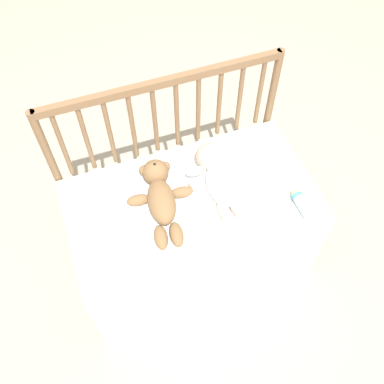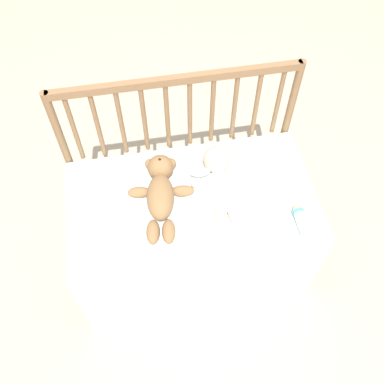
# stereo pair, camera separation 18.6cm
# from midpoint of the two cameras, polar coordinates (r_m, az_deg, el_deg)

# --- Properties ---
(ground_plane) EXTENTS (12.00, 12.00, 0.00)m
(ground_plane) POSITION_cam_midpoint_polar(r_m,az_deg,el_deg) (2.35, 2.27, -8.11)
(ground_plane) COLOR tan
(crib_mattress) EXTENTS (1.12, 0.63, 0.51)m
(crib_mattress) POSITION_cam_midpoint_polar(r_m,az_deg,el_deg) (2.13, 2.50, -5.01)
(crib_mattress) COLOR silver
(crib_mattress) RESTS_ON ground_plane
(crib_rail) EXTENTS (1.12, 0.04, 0.93)m
(crib_rail) POSITION_cam_midpoint_polar(r_m,az_deg,el_deg) (2.01, 0.91, 8.81)
(crib_rail) COLOR brown
(crib_rail) RESTS_ON ground_plane
(blanket) EXTENTS (0.77, 0.52, 0.01)m
(blanket) POSITION_cam_midpoint_polar(r_m,az_deg,el_deg) (1.90, 2.50, -1.29)
(blanket) COLOR white
(blanket) RESTS_ON crib_mattress
(teddy_bear) EXTENTS (0.30, 0.44, 0.12)m
(teddy_bear) POSITION_cam_midpoint_polar(r_m,az_deg,el_deg) (1.87, -1.39, -0.07)
(teddy_bear) COLOR olive
(teddy_bear) RESTS_ON crib_mattress
(baby) EXTENTS (0.27, 0.40, 0.13)m
(baby) POSITION_cam_midpoint_polar(r_m,az_deg,el_deg) (1.93, 6.51, 1.57)
(baby) COLOR white
(baby) RESTS_ON crib_mattress
(baby_bottle) EXTENTS (0.05, 0.14, 0.05)m
(baby_bottle) POSITION_cam_midpoint_polar(r_m,az_deg,el_deg) (1.91, 17.10, -3.72)
(baby_bottle) COLOR white
(baby_bottle) RESTS_ON crib_mattress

